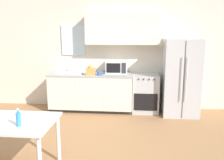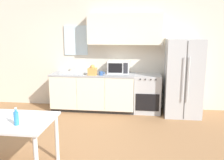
{
  "view_description": "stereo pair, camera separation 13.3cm",
  "coord_description": "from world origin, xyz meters",
  "px_view_note": "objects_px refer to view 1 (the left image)",
  "views": [
    {
      "loc": [
        0.8,
        -3.68,
        1.94
      ],
      "look_at": [
        0.4,
        0.59,
        1.05
      ],
      "focal_mm": 40.0,
      "sensor_mm": 36.0,
      "label": 1
    },
    {
      "loc": [
        0.94,
        -3.67,
        1.94
      ],
      "look_at": [
        0.4,
        0.59,
        1.05
      ],
      "focal_mm": 40.0,
      "sensor_mm": 36.0,
      "label": 2
    }
  ],
  "objects_px": {
    "coffee_mug": "(99,73)",
    "dining_table": "(13,129)",
    "drink_bottle": "(18,119)",
    "microwave": "(117,67)",
    "oven_range": "(145,93)",
    "refrigerator": "(181,77)"
  },
  "relations": [
    {
      "from": "oven_range",
      "to": "dining_table",
      "type": "distance_m",
      "value": 3.34
    },
    {
      "from": "microwave",
      "to": "coffee_mug",
      "type": "xyz_separation_m",
      "value": [
        -0.37,
        -0.3,
        -0.11
      ]
    },
    {
      "from": "oven_range",
      "to": "coffee_mug",
      "type": "height_order",
      "value": "coffee_mug"
    },
    {
      "from": "oven_range",
      "to": "drink_bottle",
      "type": "relative_size",
      "value": 3.92
    },
    {
      "from": "microwave",
      "to": "dining_table",
      "type": "height_order",
      "value": "microwave"
    },
    {
      "from": "oven_range",
      "to": "dining_table",
      "type": "relative_size",
      "value": 0.8
    },
    {
      "from": "dining_table",
      "to": "microwave",
      "type": "bearing_deg",
      "value": 68.18
    },
    {
      "from": "refrigerator",
      "to": "coffee_mug",
      "type": "xyz_separation_m",
      "value": [
        -1.84,
        -0.12,
        0.08
      ]
    },
    {
      "from": "microwave",
      "to": "drink_bottle",
      "type": "relative_size",
      "value": 2.2
    },
    {
      "from": "coffee_mug",
      "to": "refrigerator",
      "type": "bearing_deg",
      "value": 3.68
    },
    {
      "from": "oven_range",
      "to": "refrigerator",
      "type": "bearing_deg",
      "value": -6.31
    },
    {
      "from": "refrigerator",
      "to": "dining_table",
      "type": "distance_m",
      "value": 3.77
    },
    {
      "from": "oven_range",
      "to": "refrigerator",
      "type": "distance_m",
      "value": 0.89
    },
    {
      "from": "refrigerator",
      "to": "oven_range",
      "type": "bearing_deg",
      "value": 173.69
    },
    {
      "from": "microwave",
      "to": "coffee_mug",
      "type": "relative_size",
      "value": 3.78
    },
    {
      "from": "refrigerator",
      "to": "coffee_mug",
      "type": "bearing_deg",
      "value": -176.32
    },
    {
      "from": "drink_bottle",
      "to": "coffee_mug",
      "type": "bearing_deg",
      "value": 77.25
    },
    {
      "from": "microwave",
      "to": "dining_table",
      "type": "xyz_separation_m",
      "value": [
        -1.15,
        -2.88,
        -0.4
      ]
    },
    {
      "from": "microwave",
      "to": "drink_bottle",
      "type": "distance_m",
      "value": 3.19
    },
    {
      "from": "microwave",
      "to": "dining_table",
      "type": "distance_m",
      "value": 3.13
    },
    {
      "from": "coffee_mug",
      "to": "dining_table",
      "type": "xyz_separation_m",
      "value": [
        -0.78,
        -2.58,
        -0.3
      ]
    },
    {
      "from": "drink_bottle",
      "to": "oven_range",
      "type": "bearing_deg",
      "value": 60.22
    }
  ]
}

